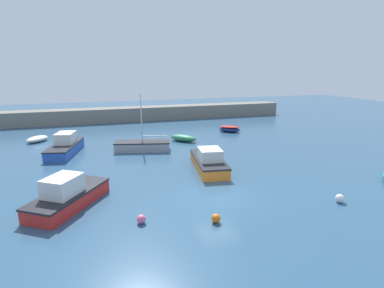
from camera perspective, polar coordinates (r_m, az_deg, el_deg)
The scene contains 12 objects.
ground_plane at distance 19.37m, azimuth 4.82°, elevation -10.31°, with size 120.00×120.00×0.20m, color #2D5170.
harbor_breakwater at distance 47.73m, azimuth -9.25°, elevation 5.76°, with size 46.02×2.95×2.06m, color slate.
sailboat_tall_mast at distance 29.99m, azimuth -9.41°, elevation -0.32°, with size 5.67×3.10×5.60m.
rowboat_white_midwater at distance 37.36m, azimuth -27.39°, elevation 0.87°, with size 2.74×2.97×0.62m.
rowboat_with_red_cover at distance 38.67m, azimuth 7.15°, elevation 2.89°, with size 3.06×2.77×0.77m.
motorboat_grey_hull at distance 31.02m, azimuth -22.98°, elevation -0.36°, with size 3.31×6.28×1.95m.
cabin_cruiser_white at distance 24.10m, azimuth 3.24°, elevation -3.34°, with size 2.97×6.09×1.81m.
open_tender_yellow at distance 33.39m, azimuth -1.65°, elevation 1.15°, with size 3.08×3.10×0.73m.
motorboat_with_cabin at distance 19.22m, azimuth -22.62°, elevation -9.02°, with size 4.80×5.67×1.97m.
mooring_buoy_pink at distance 16.42m, azimuth -9.63°, elevation -13.92°, with size 0.48×0.48×0.48m, color #EA668C.
mooring_buoy_orange at distance 16.32m, azimuth 4.58°, elevation -13.93°, with size 0.48×0.48×0.48m, color orange.
mooring_buoy_white at distance 20.53m, azimuth 26.33°, elevation -9.27°, with size 0.52×0.52×0.52m, color white.
Camera 1 is at (-6.84, -16.24, 7.94)m, focal length 28.00 mm.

